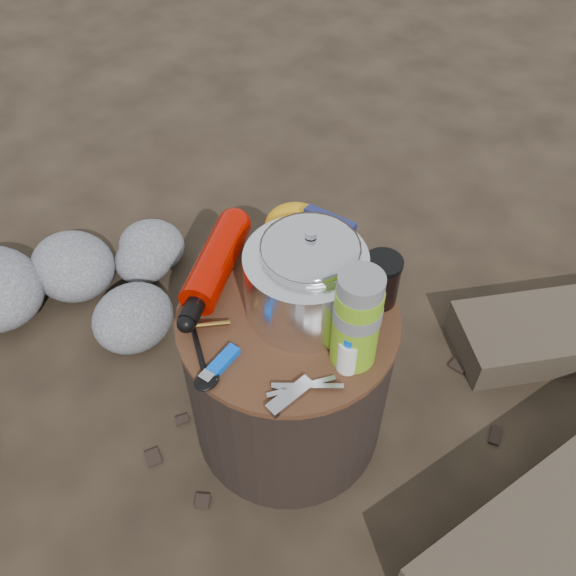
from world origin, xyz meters
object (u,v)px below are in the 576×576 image
Objects in this scene: thermos at (357,320)px; camping_pot at (310,271)px; stump at (288,375)px; fuel_bottle at (216,261)px; travel_mug at (381,281)px.

camping_pot is at bearing 160.55° from thermos.
stump is 1.43× the size of fuel_bottle.
stump is 2.10× the size of thermos.
travel_mug is at bearing 105.78° from thermos.
camping_pot is at bearing 81.56° from stump.
camping_pot reaches higher than stump.
fuel_bottle is 0.33m from travel_mug.
travel_mug is (0.29, 0.15, 0.02)m from fuel_bottle.
stump is 4.07× the size of travel_mug.
stump is 0.34m from thermos.
fuel_bottle is (-0.19, -0.06, -0.05)m from camping_pot.
thermos is 0.16m from travel_mug.
fuel_bottle reaches higher than stump.
thermos is at bearing 1.37° from stump.
fuel_bottle is at bearing -152.49° from travel_mug.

